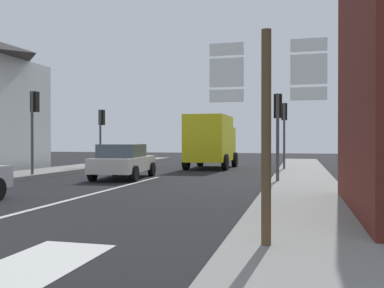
% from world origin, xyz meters
% --- Properties ---
extents(ground_plane, '(80.00, 80.00, 0.00)m').
position_xyz_m(ground_plane, '(0.00, 10.00, 0.00)').
color(ground_plane, black).
extents(sidewalk_right, '(2.43, 44.00, 0.14)m').
position_xyz_m(sidewalk_right, '(6.21, 8.00, 0.07)').
color(sidewalk_right, gray).
rests_on(sidewalk_right, ground).
extents(lane_centre_stripe, '(0.16, 12.00, 0.01)m').
position_xyz_m(lane_centre_stripe, '(0.00, 6.00, 0.01)').
color(lane_centre_stripe, silver).
rests_on(lane_centre_stripe, ground).
extents(lane_turn_arrow, '(1.20, 2.20, 0.01)m').
position_xyz_m(lane_turn_arrow, '(2.75, -1.00, 0.01)').
color(lane_turn_arrow, silver).
rests_on(lane_turn_arrow, ground).
extents(sedan_far, '(2.25, 4.33, 1.47)m').
position_xyz_m(sedan_far, '(-1.23, 11.04, 0.76)').
color(sedan_far, beige).
rests_on(sedan_far, ground).
extents(delivery_truck, '(2.51, 5.02, 3.05)m').
position_xyz_m(delivery_truck, '(1.07, 18.50, 1.65)').
color(delivery_truck, yellow).
rests_on(delivery_truck, ground).
extents(route_sign_post, '(1.66, 0.14, 3.20)m').
position_xyz_m(route_sign_post, '(5.62, 0.17, 1.91)').
color(route_sign_post, brown).
rests_on(route_sign_post, ground).
extents(traffic_light_far_right, '(0.30, 0.49, 3.62)m').
position_xyz_m(traffic_light_far_right, '(5.30, 17.30, 2.68)').
color(traffic_light_far_right, '#47474C').
rests_on(traffic_light_far_right, ground).
extents(traffic_light_near_right, '(0.30, 0.49, 3.37)m').
position_xyz_m(traffic_light_near_right, '(5.30, 10.30, 2.49)').
color(traffic_light_near_right, '#47474C').
rests_on(traffic_light_near_right, ground).
extents(traffic_light_near_left, '(0.30, 0.49, 3.79)m').
position_xyz_m(traffic_light_near_left, '(-5.30, 10.63, 2.81)').
color(traffic_light_near_left, '#47474C').
rests_on(traffic_light_near_left, ground).
extents(traffic_light_far_left, '(0.30, 0.49, 3.45)m').
position_xyz_m(traffic_light_far_left, '(-5.30, 17.25, 2.55)').
color(traffic_light_far_left, '#47474C').
rests_on(traffic_light_far_left, ground).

